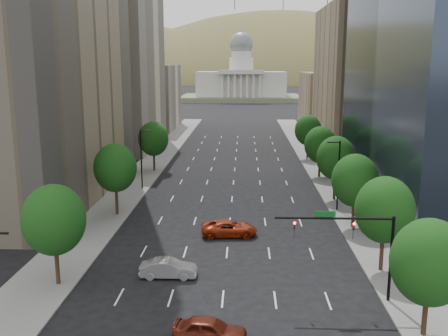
# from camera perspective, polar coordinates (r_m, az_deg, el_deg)

# --- Properties ---
(sidewalk_left) EXTENTS (6.00, 200.00, 0.15)m
(sidewalk_left) POSITION_cam_1_polar(r_m,az_deg,el_deg) (71.33, -11.66, -3.30)
(sidewalk_left) COLOR slate
(sidewalk_left) RESTS_ON ground
(sidewalk_right) EXTENTS (6.00, 200.00, 0.15)m
(sidewalk_right) POSITION_cam_1_polar(r_m,az_deg,el_deg) (70.64, 13.61, -3.54)
(sidewalk_right) COLOR slate
(sidewalk_right) RESTS_ON ground
(midrise_cream_left) EXTENTS (14.00, 30.00, 35.00)m
(midrise_cream_left) POSITION_cam_1_polar(r_m,az_deg,el_deg) (112.97, -11.53, 11.13)
(midrise_cream_left) COLOR beige
(midrise_cream_left) RESTS_ON ground
(filler_left) EXTENTS (14.00, 26.00, 18.00)m
(filler_left) POSITION_cam_1_polar(r_m,az_deg,el_deg) (145.55, -8.31, 7.98)
(filler_left) COLOR beige
(filler_left) RESTS_ON ground
(parking_tan_right) EXTENTS (14.00, 30.00, 30.00)m
(parking_tan_right) POSITION_cam_1_polar(r_m,az_deg,el_deg) (109.39, 14.87, 9.65)
(parking_tan_right) COLOR #8C7759
(parking_tan_right) RESTS_ON ground
(filler_right) EXTENTS (14.00, 26.00, 16.00)m
(filler_right) POSITION_cam_1_polar(r_m,az_deg,el_deg) (142.13, 11.87, 7.36)
(filler_right) COLOR #8C7759
(filler_right) RESTS_ON ground
(tree_right_0) EXTENTS (5.20, 5.20, 8.39)m
(tree_right_0) POSITION_cam_1_polar(r_m,az_deg,el_deg) (36.51, 22.37, -9.92)
(tree_right_0) COLOR #382316
(tree_right_0) RESTS_ON ground
(tree_right_1) EXTENTS (5.20, 5.20, 8.75)m
(tree_right_1) POSITION_cam_1_polar(r_m,az_deg,el_deg) (46.31, 17.82, -4.57)
(tree_right_1) COLOR #382316
(tree_right_1) RESTS_ON ground
(tree_right_2) EXTENTS (5.20, 5.20, 8.61)m
(tree_right_2) POSITION_cam_1_polar(r_m,az_deg,el_deg) (57.62, 14.69, -1.38)
(tree_right_2) COLOR #382316
(tree_right_2) RESTS_ON ground
(tree_right_3) EXTENTS (5.20, 5.20, 8.89)m
(tree_right_3) POSITION_cam_1_polar(r_m,az_deg,el_deg) (69.08, 12.62, 1.12)
(tree_right_3) COLOR #382316
(tree_right_3) RESTS_ON ground
(tree_right_4) EXTENTS (5.20, 5.20, 8.46)m
(tree_right_4) POSITION_cam_1_polar(r_m,az_deg,el_deg) (82.76, 10.91, 2.62)
(tree_right_4) COLOR #382316
(tree_right_4) RESTS_ON ground
(tree_right_5) EXTENTS (5.20, 5.20, 8.75)m
(tree_right_5) POSITION_cam_1_polar(r_m,az_deg,el_deg) (98.40, 9.56, 4.27)
(tree_right_5) COLOR #382316
(tree_right_5) RESTS_ON ground
(tree_left_0) EXTENTS (5.20, 5.20, 8.75)m
(tree_left_0) POSITION_cam_1_polar(r_m,az_deg,el_deg) (43.66, -18.81, -5.62)
(tree_left_0) COLOR #382316
(tree_left_0) RESTS_ON ground
(tree_left_1) EXTENTS (5.20, 5.20, 8.97)m
(tree_left_1) POSITION_cam_1_polar(r_m,az_deg,el_deg) (62.07, -12.29, 0.01)
(tree_left_1) COLOR #382316
(tree_left_1) RESTS_ON ground
(tree_left_2) EXTENTS (5.20, 5.20, 8.68)m
(tree_left_2) POSITION_cam_1_polar(r_m,az_deg,el_deg) (87.14, -8.04, 3.31)
(tree_left_2) COLOR #382316
(tree_left_2) RESTS_ON ground
(streetlight_rn) EXTENTS (1.70, 0.20, 9.00)m
(streetlight_rn) POSITION_cam_1_polar(r_m,az_deg,el_deg) (64.36, 12.86, -0.62)
(streetlight_rn) COLOR black
(streetlight_rn) RESTS_ON ground
(streetlight_ln) EXTENTS (1.70, 0.20, 9.00)m
(streetlight_ln) POSITION_cam_1_polar(r_m,az_deg,el_deg) (74.58, -9.36, 1.20)
(streetlight_ln) COLOR black
(streetlight_ln) RESTS_ON ground
(traffic_signal) EXTENTS (9.12, 0.40, 7.38)m
(traffic_signal) POSITION_cam_1_polar(r_m,az_deg,el_deg) (40.09, 15.21, -7.82)
(traffic_signal) COLOR black
(traffic_signal) RESTS_ON ground
(capitol) EXTENTS (60.00, 40.00, 35.20)m
(capitol) POSITION_cam_1_polar(r_m,az_deg,el_deg) (256.70, 1.97, 9.60)
(capitol) COLOR #596647
(capitol) RESTS_ON ground
(foothills) EXTENTS (720.00, 413.00, 263.00)m
(foothills) POSITION_cam_1_polar(r_m,az_deg,el_deg) (609.68, 5.43, 6.45)
(foothills) COLOR olive
(foothills) RESTS_ON ground
(car_maroon) EXTENTS (5.26, 2.69, 1.71)m
(car_maroon) POSITION_cam_1_polar(r_m,az_deg,el_deg) (35.22, -1.64, -17.98)
(car_maroon) COLOR #4F180D
(car_maroon) RESTS_ON ground
(car_silver) EXTENTS (5.01, 1.82, 1.64)m
(car_silver) POSITION_cam_1_polar(r_m,az_deg,el_deg) (44.83, -6.35, -11.30)
(car_silver) COLOR #9C9BA0
(car_silver) RESTS_ON ground
(car_red_far) EXTENTS (6.25, 3.31, 1.68)m
(car_red_far) POSITION_cam_1_polar(r_m,az_deg,el_deg) (54.66, 0.59, -6.89)
(car_red_far) COLOR maroon
(car_red_far) RESTS_ON ground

